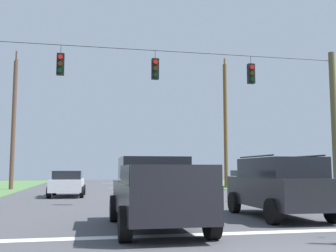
{
  "coord_description": "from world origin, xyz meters",
  "views": [
    {
      "loc": [
        -3.13,
        -6.13,
        1.6
      ],
      "look_at": [
        0.35,
        11.03,
        3.48
      ],
      "focal_mm": 43.22,
      "sensor_mm": 36.0,
      "label": 1
    }
  ],
  "objects_px": {
    "utility_pole_near_left": "(14,122)",
    "suv_black": "(279,186)",
    "overhead_signal_span": "(160,114)",
    "pickup_truck": "(156,193)",
    "distant_car_oncoming": "(242,178)",
    "utility_pole_mid_right": "(225,124)",
    "distant_car_crossing_white": "(67,183)"
  },
  "relations": [
    {
      "from": "pickup_truck",
      "to": "suv_black",
      "type": "bearing_deg",
      "value": 20.45
    },
    {
      "from": "pickup_truck",
      "to": "distant_car_oncoming",
      "type": "bearing_deg",
      "value": 63.1
    },
    {
      "from": "distant_car_oncoming",
      "to": "utility_pole_near_left",
      "type": "height_order",
      "value": "utility_pole_near_left"
    },
    {
      "from": "distant_car_crossing_white",
      "to": "distant_car_oncoming",
      "type": "xyz_separation_m",
      "value": [
        14.94,
        9.66,
        0.0
      ]
    },
    {
      "from": "pickup_truck",
      "to": "utility_pole_near_left",
      "type": "xyz_separation_m",
      "value": [
        -7.7,
        23.23,
        4.47
      ]
    },
    {
      "from": "utility_pole_mid_right",
      "to": "utility_pole_near_left",
      "type": "xyz_separation_m",
      "value": [
        -17.79,
        0.64,
        -0.15
      ]
    },
    {
      "from": "suv_black",
      "to": "utility_pole_mid_right",
      "type": "height_order",
      "value": "utility_pole_mid_right"
    },
    {
      "from": "pickup_truck",
      "to": "distant_car_oncoming",
      "type": "distance_m",
      "value": 26.52
    },
    {
      "from": "utility_pole_near_left",
      "to": "overhead_signal_span",
      "type": "bearing_deg",
      "value": -61.54
    },
    {
      "from": "utility_pole_near_left",
      "to": "suv_black",
      "type": "bearing_deg",
      "value": -60.55
    },
    {
      "from": "pickup_truck",
      "to": "suv_black",
      "type": "relative_size",
      "value": 1.12
    },
    {
      "from": "distant_car_crossing_white",
      "to": "utility_pole_mid_right",
      "type": "bearing_deg",
      "value": 33.42
    },
    {
      "from": "overhead_signal_span",
      "to": "distant_car_oncoming",
      "type": "distance_m",
      "value": 20.38
    },
    {
      "from": "suv_black",
      "to": "utility_pole_mid_right",
      "type": "relative_size",
      "value": 0.42
    },
    {
      "from": "pickup_truck",
      "to": "suv_black",
      "type": "height_order",
      "value": "suv_black"
    },
    {
      "from": "pickup_truck",
      "to": "distant_car_crossing_white",
      "type": "bearing_deg",
      "value": 101.88
    },
    {
      "from": "distant_car_oncoming",
      "to": "overhead_signal_span",
      "type": "bearing_deg",
      "value": -122.15
    },
    {
      "from": "utility_pole_mid_right",
      "to": "overhead_signal_span",
      "type": "bearing_deg",
      "value": -118.83
    },
    {
      "from": "distant_car_oncoming",
      "to": "utility_pole_near_left",
      "type": "bearing_deg",
      "value": -178.77
    },
    {
      "from": "suv_black",
      "to": "utility_pole_near_left",
      "type": "height_order",
      "value": "utility_pole_near_left"
    },
    {
      "from": "utility_pole_mid_right",
      "to": "distant_car_oncoming",
      "type": "bearing_deg",
      "value": 28.99
    },
    {
      "from": "pickup_truck",
      "to": "utility_pole_near_left",
      "type": "bearing_deg",
      "value": 108.33
    },
    {
      "from": "overhead_signal_span",
      "to": "utility_pole_near_left",
      "type": "xyz_separation_m",
      "value": [
        -9.0,
        16.6,
        1.36
      ]
    },
    {
      "from": "distant_car_oncoming",
      "to": "suv_black",
      "type": "bearing_deg",
      "value": -108.89
    },
    {
      "from": "pickup_truck",
      "to": "distant_car_oncoming",
      "type": "relative_size",
      "value": 1.23
    },
    {
      "from": "overhead_signal_span",
      "to": "suv_black",
      "type": "height_order",
      "value": "overhead_signal_span"
    },
    {
      "from": "overhead_signal_span",
      "to": "pickup_truck",
      "type": "distance_m",
      "value": 7.44
    },
    {
      "from": "distant_car_crossing_white",
      "to": "utility_pole_near_left",
      "type": "relative_size",
      "value": 0.39
    },
    {
      "from": "distant_car_oncoming",
      "to": "utility_pole_mid_right",
      "type": "xyz_separation_m",
      "value": [
        -1.91,
        -1.06,
        4.8
      ]
    },
    {
      "from": "suv_black",
      "to": "distant_car_crossing_white",
      "type": "bearing_deg",
      "value": 121.05
    },
    {
      "from": "pickup_truck",
      "to": "utility_pole_near_left",
      "type": "distance_m",
      "value": 24.88
    },
    {
      "from": "distant_car_oncoming",
      "to": "distant_car_crossing_white",
      "type": "bearing_deg",
      "value": -147.12
    }
  ]
}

